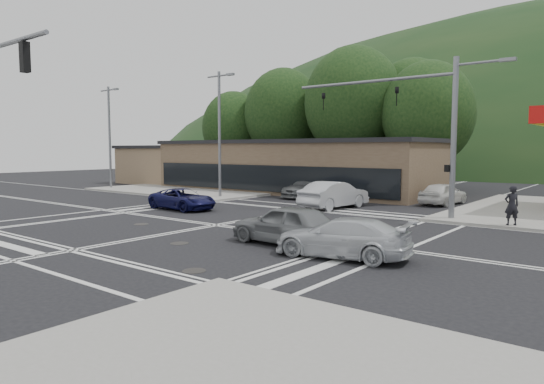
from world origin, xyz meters
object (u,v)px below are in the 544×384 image
Objects in this scene: car_queue_b at (443,193)px; car_grey_center at (287,224)px; car_silver_east at (342,237)px; pedestrian at (512,205)px; car_blue_west at (182,199)px; car_queue_a at (334,195)px; car_northbound at (309,187)px.

car_grey_center is at bearing 94.91° from car_queue_b.
pedestrian is at bearing 153.23° from car_silver_east.
car_blue_west is at bearing 52.32° from car_queue_b.
car_grey_center is at bearing 19.80° from pedestrian.
car_grey_center is 11.47m from car_queue_a.
car_silver_east is at bearing 103.91° from car_queue_b.
car_silver_east is at bearing -52.30° from car_northbound.
car_northbound is at bearing -36.73° from car_queue_a.
car_blue_west is at bearing -22.93° from pedestrian.
car_queue_b is 0.82× the size of car_northbound.
car_grey_center is 10.82m from pedestrian.
car_blue_west is 17.42m from pedestrian.
car_grey_center is 2.78m from car_silver_east.
car_grey_center is (11.04, -4.65, 0.14)m from car_blue_west.
car_queue_b is (-2.50, 17.20, 0.06)m from car_silver_east.
car_queue_a is 1.17× the size of car_queue_b.
car_queue_a is 7.46m from car_queue_b.
car_queue_b is at bearing -91.06° from pedestrian.
car_blue_west is at bearing -109.98° from car_grey_center.
car_northbound is (-9.12, 15.20, -0.01)m from car_grey_center.
pedestrian is at bearing -72.52° from car_blue_west.
pedestrian is at bearing 178.17° from car_queue_a.
car_grey_center is 16.58m from car_queue_b.
pedestrian reaches higher than car_silver_east.
car_blue_west is 14.73m from car_silver_east.
car_queue_b is at bearing 9.36° from car_northbound.
car_grey_center reaches higher than car_silver_east.
pedestrian reaches higher than car_queue_a.
car_northbound is at bearing 14.09° from car_queue_b.
pedestrian is at bearing 132.44° from car_queue_b.
car_queue_a is at bearing -46.34° from pedestrian.
car_blue_west is 2.48× the size of pedestrian.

